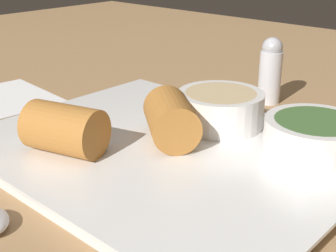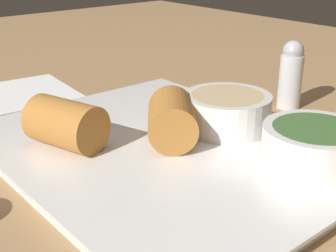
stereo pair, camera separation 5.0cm
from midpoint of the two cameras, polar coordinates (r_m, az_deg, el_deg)
table_surface at (r=39.49cm, az=6.63°, el=-7.30°), size 180.00×140.00×2.00cm
serving_plate at (r=41.09cm, az=3.49°, el=-3.20°), size 32.08×25.58×1.50cm
roll_front_left at (r=40.91cm, az=3.99°, el=0.98°), size 7.58×7.23×4.17cm
roll_front_right at (r=40.10cm, az=-9.29°, el=0.28°), size 7.45×5.80×4.17cm
dipping_bowl_near at (r=44.17cm, az=10.44°, el=1.85°), size 8.18×8.18×3.27cm
dipping_bowl_far at (r=38.63cm, az=21.05°, el=-2.33°), size 8.18×8.18×3.27cm
napkin at (r=59.30cm, az=-14.54°, el=3.71°), size 13.37×11.69×0.60cm
salt_shaker at (r=55.21cm, az=17.32°, el=5.98°), size 2.63×2.63×7.76cm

